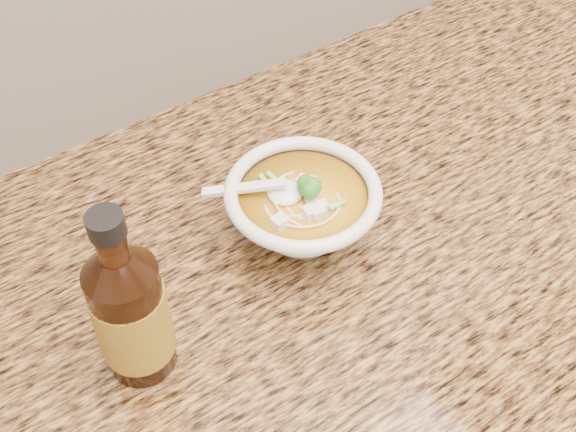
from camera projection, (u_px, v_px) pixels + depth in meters
cabinet at (383, 374)px, 1.25m from camera, size 4.00×0.65×0.86m
counter_slab at (417, 195)px, 0.91m from camera, size 4.00×0.68×0.04m
soup_bowl at (303, 211)px, 0.81m from camera, size 0.18×0.18×0.10m
hot_sauce_bottle at (131, 313)px, 0.67m from camera, size 0.07×0.07×0.22m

